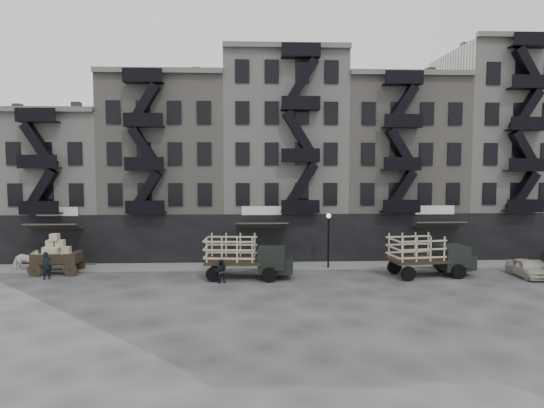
{
  "coord_description": "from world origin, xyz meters",
  "views": [
    {
      "loc": [
        -2.88,
        -33.48,
        7.9
      ],
      "look_at": [
        -1.22,
        4.0,
        4.9
      ],
      "focal_mm": 32.0,
      "sensor_mm": 36.0,
      "label": 1
    }
  ],
  "objects_px": {
    "stake_truck_east": "(429,252)",
    "pedestrian_west": "(47,266)",
    "stake_truck_west": "(246,254)",
    "pedestrian_mid": "(220,271)",
    "horse": "(26,261)",
    "car_east": "(526,268)",
    "wagon": "(55,251)"
  },
  "relations": [
    {
      "from": "horse",
      "to": "pedestrian_west",
      "type": "distance_m",
      "value": 3.45
    },
    {
      "from": "horse",
      "to": "wagon",
      "type": "distance_m",
      "value": 2.62
    },
    {
      "from": "car_east",
      "to": "pedestrian_mid",
      "type": "distance_m",
      "value": 21.58
    },
    {
      "from": "horse",
      "to": "stake_truck_west",
      "type": "relative_size",
      "value": 0.33
    },
    {
      "from": "stake_truck_west",
      "to": "pedestrian_mid",
      "type": "bearing_deg",
      "value": -139.6
    },
    {
      "from": "horse",
      "to": "pedestrian_mid",
      "type": "relative_size",
      "value": 1.28
    },
    {
      "from": "stake_truck_west",
      "to": "car_east",
      "type": "distance_m",
      "value": 19.89
    },
    {
      "from": "pedestrian_mid",
      "to": "car_east",
      "type": "bearing_deg",
      "value": -178.03
    },
    {
      "from": "wagon",
      "to": "pedestrian_west",
      "type": "bearing_deg",
      "value": -87.42
    },
    {
      "from": "stake_truck_west",
      "to": "car_east",
      "type": "bearing_deg",
      "value": 3.08
    },
    {
      "from": "car_east",
      "to": "stake_truck_west",
      "type": "bearing_deg",
      "value": 179.47
    },
    {
      "from": "stake_truck_east",
      "to": "stake_truck_west",
      "type": "bearing_deg",
      "value": 172.62
    },
    {
      "from": "stake_truck_west",
      "to": "stake_truck_east",
      "type": "distance_m",
      "value": 13.01
    },
    {
      "from": "stake_truck_east",
      "to": "pedestrian_west",
      "type": "distance_m",
      "value": 26.82
    },
    {
      "from": "stake_truck_west",
      "to": "pedestrian_west",
      "type": "height_order",
      "value": "stake_truck_west"
    },
    {
      "from": "horse",
      "to": "car_east",
      "type": "height_order",
      "value": "horse"
    },
    {
      "from": "wagon",
      "to": "stake_truck_east",
      "type": "height_order",
      "value": "stake_truck_east"
    },
    {
      "from": "stake_truck_east",
      "to": "car_east",
      "type": "bearing_deg",
      "value": -11.89
    },
    {
      "from": "stake_truck_west",
      "to": "car_east",
      "type": "relative_size",
      "value": 1.67
    },
    {
      "from": "pedestrian_west",
      "to": "pedestrian_mid",
      "type": "height_order",
      "value": "pedestrian_west"
    },
    {
      "from": "wagon",
      "to": "pedestrian_mid",
      "type": "height_order",
      "value": "wagon"
    },
    {
      "from": "car_east",
      "to": "pedestrian_mid",
      "type": "height_order",
      "value": "pedestrian_mid"
    },
    {
      "from": "car_east",
      "to": "pedestrian_west",
      "type": "xyz_separation_m",
      "value": [
        -33.65,
        0.71,
        0.33
      ]
    },
    {
      "from": "wagon",
      "to": "pedestrian_west",
      "type": "distance_m",
      "value": 1.89
    },
    {
      "from": "horse",
      "to": "stake_truck_west",
      "type": "height_order",
      "value": "stake_truck_west"
    },
    {
      "from": "pedestrian_mid",
      "to": "stake_truck_east",
      "type": "bearing_deg",
      "value": -175.08
    },
    {
      "from": "wagon",
      "to": "horse",
      "type": "bearing_deg",
      "value": 165.22
    },
    {
      "from": "stake_truck_east",
      "to": "pedestrian_mid",
      "type": "xyz_separation_m",
      "value": [
        -14.72,
        -1.27,
        -0.93
      ]
    },
    {
      "from": "stake_truck_west",
      "to": "car_east",
      "type": "height_order",
      "value": "stake_truck_west"
    },
    {
      "from": "stake_truck_west",
      "to": "car_east",
      "type": "xyz_separation_m",
      "value": [
        19.86,
        -0.49,
        -1.1
      ]
    },
    {
      "from": "stake_truck_west",
      "to": "stake_truck_east",
      "type": "relative_size",
      "value": 1.0
    },
    {
      "from": "stake_truck_east",
      "to": "pedestrian_west",
      "type": "height_order",
      "value": "stake_truck_east"
    }
  ]
}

